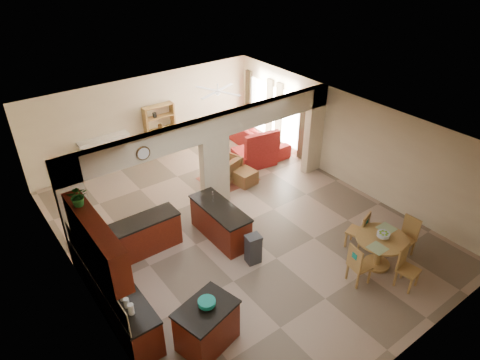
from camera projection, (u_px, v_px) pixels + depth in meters
floor at (237, 226)px, 11.38m from camera, size 10.00×10.00×0.00m
ceiling at (237, 130)px, 9.92m from camera, size 10.00×10.00×0.00m
wall_back at (147, 118)px, 14.07m from camera, size 8.00×0.00×8.00m
wall_front at (412, 305)px, 7.23m from camera, size 8.00×0.00×8.00m
wall_left at (77, 243)px, 8.60m from camera, size 0.00×10.00×10.00m
wall_right at (345, 139)px, 12.69m from camera, size 0.00×10.00×10.00m
partition_left_pier at (75, 214)px, 9.44m from camera, size 0.60×0.25×2.80m
partition_center_pier at (215, 175)px, 11.49m from camera, size 0.80×0.25×2.20m
partition_right_pier at (314, 130)px, 13.22m from camera, size 0.60×0.25×2.80m
partition_header at (213, 127)px, 10.76m from camera, size 8.00×0.25×0.60m
kitchen_counter at (123, 269)px, 9.30m from camera, size 2.52×3.29×1.48m
upper_cabinets at (96, 240)px, 7.88m from camera, size 0.35×2.40×0.90m
peninsula at (220, 222)px, 10.75m from camera, size 0.70×1.85×0.91m
wall_clock at (143, 153)px, 9.66m from camera, size 0.34×0.03×0.34m
rug at (228, 179)px, 13.42m from camera, size 1.60×1.30×0.01m
fireplace at (106, 154)px, 13.55m from camera, size 1.60×0.35×1.20m
shelving_unit at (160, 131)px, 14.39m from camera, size 1.00×0.32×1.80m
window_a at (291, 121)px, 14.35m from camera, size 0.02×0.90×1.90m
window_b at (260, 106)px, 15.52m from camera, size 0.02×0.90×1.90m
glazed_door at (275, 117)px, 15.01m from camera, size 0.02×0.70×2.10m
drape_a_left at (303, 127)px, 13.92m from camera, size 0.10×0.28×2.30m
drape_a_right at (279, 115)px, 14.74m from camera, size 0.10×0.28×2.30m
drape_b_left at (269, 111)px, 15.09m from camera, size 0.10×0.28×2.30m
drape_b_right at (249, 101)px, 15.91m from camera, size 0.10×0.28×2.30m
ceiling_fan at (218, 91)px, 12.86m from camera, size 1.00×1.00×0.10m
kitchen_island at (207, 326)px, 7.98m from camera, size 1.26×1.03×0.96m
teal_bowl at (207, 304)px, 7.72m from camera, size 0.33×0.33×0.15m
trash_can at (253, 250)px, 10.01m from camera, size 0.37×0.33×0.70m
dining_table at (380, 247)px, 9.82m from camera, size 1.18×1.18×0.81m
fruit_bowl at (383, 235)px, 9.64m from camera, size 0.29×0.29×0.16m
sofa at (259, 139)px, 15.06m from camera, size 2.49×1.06×0.72m
chaise at (254, 156)px, 14.20m from camera, size 1.37×1.18×0.49m
armchair at (224, 168)px, 13.23m from camera, size 1.04×1.05×0.78m
ottoman at (245, 177)px, 13.10m from camera, size 0.67×0.67×0.44m
plant at (78, 196)px, 7.94m from camera, size 0.46×0.43×0.42m
chair_north at (360, 229)px, 10.34m from camera, size 0.52×0.52×1.02m
chair_east at (407, 235)px, 10.16m from camera, size 0.45×0.45×1.02m
chair_south at (406, 265)px, 9.28m from camera, size 0.48×0.48×1.02m
chair_west at (357, 263)px, 9.32m from camera, size 0.48×0.48×1.02m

